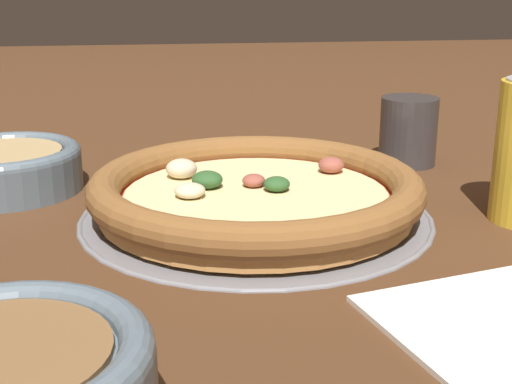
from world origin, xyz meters
TOP-DOWN VIEW (x-y plane):
  - ground_plane at (0.00, 0.00)m, footprint 3.00×3.00m
  - pizza_tray at (0.00, 0.00)m, footprint 0.31×0.31m
  - pizza at (-0.00, -0.00)m, footprint 0.29×0.29m
  - bowl_near at (-0.11, -0.24)m, footprint 0.15×0.15m
  - drinking_cup at (-0.16, 0.19)m, footprint 0.06×0.06m
  - napkin at (0.22, 0.12)m, footprint 0.16×0.17m

SIDE VIEW (x-z plane):
  - ground_plane at x=0.00m, z-range 0.00..0.00m
  - pizza_tray at x=0.00m, z-range 0.00..0.01m
  - napkin at x=0.22m, z-range 0.00..0.01m
  - pizza at x=0.00m, z-range 0.01..0.04m
  - bowl_near at x=-0.11m, z-range 0.00..0.05m
  - drinking_cup at x=-0.16m, z-range 0.00..0.08m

